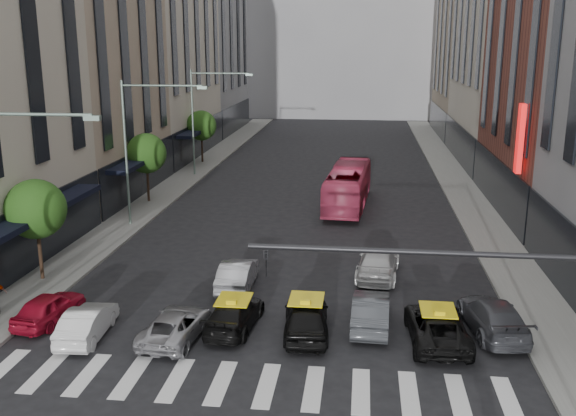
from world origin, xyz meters
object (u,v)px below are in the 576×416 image
(car_red, at_px, (49,307))
(bus, at_px, (348,186))
(streetlamp_mid, at_px, (140,134))
(streetlamp_far, at_px, (203,108))
(car_white_front, at_px, (87,322))
(taxi_left, at_px, (234,314))
(taxi_center, at_px, (306,317))

(car_red, bearing_deg, bus, -112.17)
(streetlamp_mid, xyz_separation_m, car_red, (0.84, -14.45, -5.26))
(streetlamp_far, bearing_deg, streetlamp_mid, -90.00)
(streetlamp_mid, bearing_deg, car_white_front, -79.01)
(taxi_left, bearing_deg, streetlamp_mid, -53.54)
(car_red, height_order, taxi_left, car_red)
(taxi_left, bearing_deg, bus, -96.00)
(car_white_front, bearing_deg, streetlamp_far, -88.00)
(taxi_center, bearing_deg, bus, -97.64)
(streetlamp_mid, height_order, bus, streetlamp_mid)
(streetlamp_mid, distance_m, streetlamp_far, 16.00)
(taxi_left, height_order, bus, bus)
(taxi_left, relative_size, bus, 0.41)
(streetlamp_mid, bearing_deg, car_red, -86.66)
(taxi_left, relative_size, taxi_center, 0.98)
(streetlamp_mid, bearing_deg, streetlamp_far, 90.00)
(streetlamp_far, bearing_deg, taxi_center, -69.06)
(car_white_front, distance_m, taxi_left, 5.81)
(streetlamp_far, xyz_separation_m, car_white_front, (3.04, -31.68, -5.27))
(car_red, xyz_separation_m, taxi_left, (7.81, 0.27, -0.02))
(streetlamp_mid, height_order, taxi_left, streetlamp_mid)
(streetlamp_mid, relative_size, bus, 0.85)
(taxi_left, height_order, taxi_center, taxi_center)
(taxi_center, height_order, bus, bus)
(streetlamp_far, xyz_separation_m, car_red, (0.84, -30.45, -5.26))
(streetlamp_mid, xyz_separation_m, streetlamp_far, (0.00, 16.00, 0.00))
(car_white_front, xyz_separation_m, taxi_center, (8.58, 1.29, 0.11))
(car_white_front, bearing_deg, taxi_left, -168.50)
(car_red, xyz_separation_m, car_white_front, (2.20, -1.23, -0.00))
(streetlamp_mid, relative_size, taxi_center, 2.06)
(car_white_front, xyz_separation_m, taxi_left, (5.61, 1.50, -0.02))
(streetlamp_mid, height_order, car_red, streetlamp_mid)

